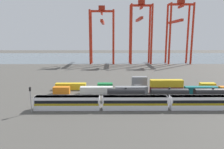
% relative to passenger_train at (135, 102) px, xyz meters
% --- Properties ---
extents(ground_plane, '(420.00, 420.00, 0.00)m').
position_rel_passenger_train_xyz_m(ground_plane, '(3.67, 60.69, -2.14)').
color(ground_plane, '#4C4944').
extents(harbour_water, '(400.00, 110.00, 0.01)m').
position_rel_passenger_train_xyz_m(harbour_water, '(3.67, 157.65, -2.14)').
color(harbour_water, slate).
rests_on(harbour_water, ground_plane).
extents(passenger_train, '(58.50, 3.14, 3.90)m').
position_rel_passenger_train_xyz_m(passenger_train, '(0.00, 0.00, 0.00)').
color(passenger_train, silver).
rests_on(passenger_train, ground_plane).
extents(freight_tank_row, '(41.46, 2.91, 4.37)m').
position_rel_passenger_train_xyz_m(freight_tank_row, '(12.52, 8.54, -0.08)').
color(freight_tank_row, '#232326').
rests_on(freight_tank_row, ground_plane).
extents(signal_mast, '(0.36, 0.60, 7.36)m').
position_rel_passenger_train_xyz_m(signal_mast, '(-29.31, -2.79, 2.65)').
color(signal_mast, gray).
rests_on(signal_mast, ground_plane).
extents(shipping_container_0, '(6.04, 2.44, 2.60)m').
position_rel_passenger_train_xyz_m(shipping_container_0, '(-25.51, 17.14, -0.84)').
color(shipping_container_0, orange).
rests_on(shipping_container_0, ground_plane).
extents(shipping_container_1, '(12.10, 2.44, 2.60)m').
position_rel_passenger_train_xyz_m(shipping_container_1, '(-12.42, 17.14, -0.84)').
color(shipping_container_1, silver).
rests_on(shipping_container_1, ground_plane).
extents(shipping_container_2, '(12.10, 2.44, 2.60)m').
position_rel_passenger_train_xyz_m(shipping_container_2, '(0.67, 17.14, -0.84)').
color(shipping_container_2, slate).
rests_on(shipping_container_2, ground_plane).
extents(shipping_container_3, '(12.10, 2.44, 2.60)m').
position_rel_passenger_train_xyz_m(shipping_container_3, '(13.75, 17.14, -0.84)').
color(shipping_container_3, maroon).
rests_on(shipping_container_3, ground_plane).
extents(shipping_container_4, '(12.10, 2.44, 2.60)m').
position_rel_passenger_train_xyz_m(shipping_container_4, '(13.75, 17.14, 1.76)').
color(shipping_container_4, gold).
rests_on(shipping_container_4, shipping_container_3).
extents(shipping_container_5, '(12.10, 2.44, 2.60)m').
position_rel_passenger_train_xyz_m(shipping_container_5, '(26.84, 17.14, -0.84)').
color(shipping_container_5, '#146066').
rests_on(shipping_container_5, ground_plane).
extents(shipping_container_7, '(12.10, 2.44, 2.60)m').
position_rel_passenger_train_xyz_m(shipping_container_7, '(-23.16, 23.26, -0.84)').
color(shipping_container_7, gold).
rests_on(shipping_container_7, ground_plane).
extents(shipping_container_8, '(6.04, 2.44, 2.60)m').
position_rel_passenger_train_xyz_m(shipping_container_8, '(-9.34, 23.26, -0.84)').
color(shipping_container_8, '#197538').
rests_on(shipping_container_8, ground_plane).
extents(shipping_container_9, '(6.04, 2.44, 2.60)m').
position_rel_passenger_train_xyz_m(shipping_container_9, '(4.48, 23.26, -0.84)').
color(shipping_container_9, slate).
rests_on(shipping_container_9, ground_plane).
extents(shipping_container_10, '(6.04, 2.44, 2.60)m').
position_rel_passenger_train_xyz_m(shipping_container_10, '(4.48, 23.26, 1.76)').
color(shipping_container_10, slate).
rests_on(shipping_container_10, shipping_container_9).
extents(shipping_container_11, '(6.04, 2.44, 2.60)m').
position_rel_passenger_train_xyz_m(shipping_container_11, '(18.29, 23.26, -0.84)').
color(shipping_container_11, slate).
rests_on(shipping_container_11, ground_plane).
extents(shipping_container_12, '(6.04, 2.44, 2.60)m').
position_rel_passenger_train_xyz_m(shipping_container_12, '(32.11, 23.26, -0.84)').
color(shipping_container_12, gold).
rests_on(shipping_container_12, ground_plane).
extents(gantry_crane_west, '(19.44, 38.77, 44.26)m').
position_rel_passenger_train_xyz_m(gantry_crane_west, '(-13.82, 110.13, 25.23)').
color(gantry_crane_west, red).
rests_on(gantry_crane_west, ground_plane).
extents(gantry_crane_central, '(17.20, 32.82, 48.51)m').
position_rel_passenger_train_xyz_m(gantry_crane_central, '(16.41, 109.10, 27.01)').
color(gantry_crane_central, red).
rests_on(gantry_crane_central, ground_plane).
extents(gantry_crane_east, '(18.68, 35.98, 49.31)m').
position_rel_passenger_train_xyz_m(gantry_crane_east, '(46.64, 109.52, 27.17)').
color(gantry_crane_east, red).
rests_on(gantry_crane_east, ground_plane).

